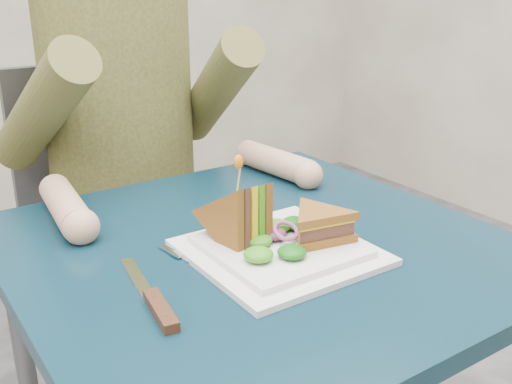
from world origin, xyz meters
TOP-DOWN VIEW (x-y plane):
  - table at (0.00, 0.00)m, footprint 0.75×0.75m
  - chair at (0.00, 0.65)m, footprint 0.42×0.40m
  - diner at (-0.00, 0.54)m, footprint 0.54×0.59m
  - plate at (0.00, -0.06)m, footprint 0.26×0.26m
  - sandwich_flat at (0.06, -0.08)m, footprint 0.14×0.14m
  - sandwich_upright at (-0.04, -0.01)m, footprint 0.09×0.15m
  - fork at (-0.12, -0.02)m, footprint 0.05×0.18m
  - knife at (-0.22, -0.09)m, footprint 0.05×0.22m
  - toothpick at (-0.04, -0.01)m, footprint 0.01×0.01m
  - toothpick_frill at (-0.04, -0.01)m, footprint 0.01×0.01m
  - lettuce_spill at (0.01, -0.05)m, footprint 0.15×0.13m
  - onion_ring at (0.02, -0.05)m, footprint 0.04×0.04m

SIDE VIEW (x-z plane):
  - chair at x=0.00m, z-range 0.08..1.01m
  - table at x=0.00m, z-range 0.29..1.02m
  - fork at x=-0.12m, z-range 0.73..0.74m
  - knife at x=-0.22m, z-range 0.73..0.74m
  - plate at x=0.00m, z-range 0.73..0.75m
  - lettuce_spill at x=0.01m, z-range 0.75..0.77m
  - onion_ring at x=0.02m, z-range 0.75..0.78m
  - sandwich_flat at x=0.06m, z-range 0.75..0.80m
  - sandwich_upright at x=-0.04m, z-range 0.71..0.86m
  - toothpick at x=-0.04m, z-range 0.82..0.88m
  - toothpick_frill at x=-0.04m, z-range 0.87..0.89m
  - diner at x=0.00m, z-range 0.54..1.29m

